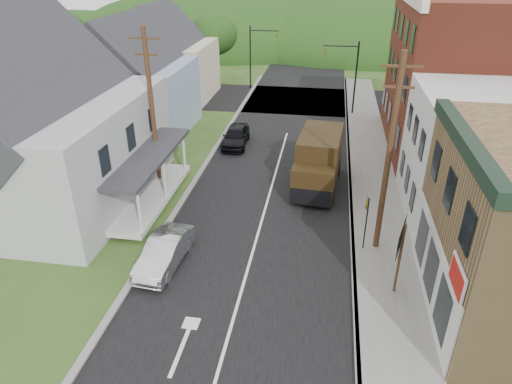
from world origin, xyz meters
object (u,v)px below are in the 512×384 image
at_px(delivery_van, 318,162).
at_px(route_sign_cluster, 400,248).
at_px(silver_sedan, 165,252).
at_px(dark_sedan, 236,136).
at_px(warning_sign, 367,215).

bearing_deg(delivery_van, route_sign_cluster, -64.56).
relative_size(silver_sedan, route_sign_cluster, 1.26).
bearing_deg(route_sign_cluster, dark_sedan, 138.41).
bearing_deg(route_sign_cluster, delivery_van, 126.35).
xyz_separation_m(delivery_van, warning_sign, (2.36, -6.24, 0.33)).
bearing_deg(dark_sedan, delivery_van, -45.00).
height_order(silver_sedan, warning_sign, warning_sign).
height_order(silver_sedan, dark_sedan, dark_sedan).
xyz_separation_m(dark_sedan, route_sign_cluster, (9.43, -14.64, 1.51)).
distance_m(dark_sedan, warning_sign, 14.48).
height_order(delivery_van, route_sign_cluster, route_sign_cluster).
bearing_deg(silver_sedan, delivery_van, 58.90).
xyz_separation_m(silver_sedan, warning_sign, (8.61, 2.50, 1.26)).
relative_size(silver_sedan, dark_sedan, 0.98).
bearing_deg(dark_sedan, silver_sedan, -93.35).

